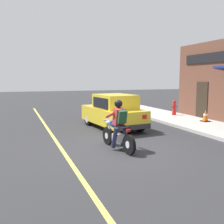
{
  "coord_description": "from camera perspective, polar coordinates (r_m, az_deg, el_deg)",
  "views": [
    {
      "loc": [
        -3.16,
        -7.83,
        2.29
      ],
      "look_at": [
        0.48,
        1.9,
        0.95
      ],
      "focal_mm": 42.0,
      "sensor_mm": 36.0,
      "label": 1
    }
  ],
  "objects": [
    {
      "name": "sidewalk_curb",
      "position": [
        13.83,
        16.81,
        -2.2
      ],
      "size": [
        2.6,
        22.0,
        0.14
      ],
      "primitive_type": "cube",
      "color": "#ADAAA3",
      "rests_on": "ground"
    },
    {
      "name": "ground_plane",
      "position": [
        8.75,
        1.45,
        -7.82
      ],
      "size": [
        80.0,
        80.0,
        0.0
      ],
      "primitive_type": "plane",
      "color": "#2B2B2D"
    },
    {
      "name": "motorcycle_with_rider",
      "position": [
        8.43,
        1.34,
        -3.68
      ],
      "size": [
        0.64,
        2.02,
        1.62
      ],
      "color": "black",
      "rests_on": "ground"
    },
    {
      "name": "car_hatchback",
      "position": [
        11.95,
        0.26,
        0.02
      ],
      "size": [
        2.04,
        3.94,
        1.57
      ],
      "color": "black",
      "rests_on": "ground"
    },
    {
      "name": "lane_stripe",
      "position": [
        11.15,
        -13.09,
        -4.67
      ],
      "size": [
        0.12,
        19.8,
        0.01
      ],
      "primitive_type": "cube",
      "color": "#D1C64C",
      "rests_on": "ground"
    },
    {
      "name": "fire_hydrant",
      "position": [
        15.87,
        13.37,
        0.93
      ],
      "size": [
        0.36,
        0.24,
        0.88
      ],
      "color": "red",
      "rests_on": "sidewalk_curb"
    },
    {
      "name": "traffic_cone",
      "position": [
        13.9,
        19.66,
        -0.77
      ],
      "size": [
        0.36,
        0.36,
        0.6
      ],
      "color": "black",
      "rests_on": "sidewalk_curb"
    }
  ]
}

